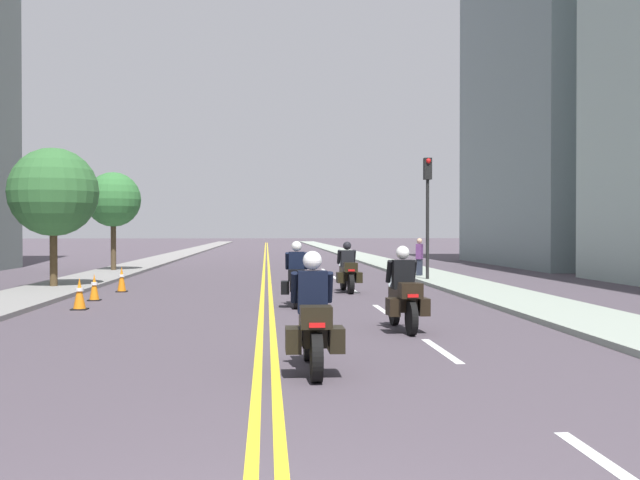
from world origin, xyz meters
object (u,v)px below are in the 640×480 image
(traffic_light_near, at_px, (428,196))
(street_tree_1, at_px, (53,192))
(motorcycle_3, at_px, (347,272))
(pedestrian_0, at_px, (419,258))
(motorcycle_0, at_px, (313,324))
(motorcycle_2, at_px, (296,280))
(street_tree_0, at_px, (113,200))
(motorcycle_1, at_px, (404,296))
(traffic_cone_0, at_px, (94,287))
(traffic_cone_2, at_px, (122,279))
(traffic_cone_1, at_px, (79,294))

(traffic_light_near, distance_m, street_tree_1, 13.07)
(motorcycle_3, relative_size, pedestrian_0, 1.31)
(motorcycle_0, relative_size, street_tree_1, 0.48)
(motorcycle_0, relative_size, motorcycle_2, 1.01)
(street_tree_1, bearing_deg, motorcycle_2, -37.23)
(motorcycle_3, height_order, street_tree_0, street_tree_0)
(traffic_light_near, bearing_deg, pedestrian_0, 86.00)
(motorcycle_1, distance_m, street_tree_0, 22.61)
(motorcycle_3, xyz_separation_m, traffic_cone_0, (-7.19, -2.19, -0.27))
(street_tree_0, bearing_deg, motorcycle_0, -72.67)
(motorcycle_2, bearing_deg, motorcycle_0, -88.04)
(motorcycle_1, xyz_separation_m, street_tree_1, (-9.48, 10.55, 2.49))
(motorcycle_2, distance_m, traffic_cone_2, 7.07)
(motorcycle_1, height_order, pedestrian_0, motorcycle_1)
(motorcycle_3, distance_m, traffic_cone_0, 7.52)
(motorcycle_0, relative_size, street_tree_0, 0.48)
(traffic_cone_1, distance_m, traffic_cone_2, 5.18)
(motorcycle_2, height_order, traffic_cone_2, motorcycle_2)
(traffic_light_near, bearing_deg, street_tree_1, -168.84)
(traffic_light_near, bearing_deg, motorcycle_3, -128.98)
(motorcycle_3, height_order, traffic_light_near, traffic_light_near)
(traffic_cone_0, bearing_deg, traffic_light_near, 31.25)
(motorcycle_2, distance_m, pedestrian_0, 11.78)
(motorcycle_2, height_order, street_tree_0, street_tree_0)
(motorcycle_3, distance_m, traffic_cone_2, 7.04)
(motorcycle_1, bearing_deg, motorcycle_0, -118.77)
(traffic_cone_0, relative_size, traffic_cone_2, 0.92)
(pedestrian_0, bearing_deg, motorcycle_3, -3.91)
(motorcycle_1, relative_size, motorcycle_3, 1.01)
(motorcycle_2, xyz_separation_m, street_tree_0, (-7.71, 15.57, 2.66))
(traffic_cone_0, relative_size, traffic_light_near, 0.16)
(street_tree_0, bearing_deg, pedestrian_0, -21.25)
(traffic_cone_2, bearing_deg, traffic_cone_0, -93.73)
(traffic_light_near, bearing_deg, traffic_cone_2, -160.99)
(motorcycle_3, bearing_deg, motorcycle_0, -100.98)
(traffic_light_near, xyz_separation_m, pedestrian_0, (0.15, 2.17, -2.37))
(motorcycle_0, bearing_deg, motorcycle_2, 88.84)
(motorcycle_2, xyz_separation_m, pedestrian_0, (5.34, 10.49, 0.17))
(street_tree_1, bearing_deg, traffic_cone_2, -24.30)
(pedestrian_0, relative_size, street_tree_1, 0.35)
(motorcycle_2, distance_m, street_tree_0, 17.58)
(motorcycle_0, relative_size, pedestrian_0, 1.36)
(traffic_cone_1, distance_m, street_tree_1, 7.23)
(motorcycle_1, xyz_separation_m, street_tree_0, (-9.56, 20.32, 2.65))
(motorcycle_0, bearing_deg, street_tree_0, 107.06)
(motorcycle_1, height_order, traffic_cone_0, motorcycle_1)
(motorcycle_2, relative_size, street_tree_0, 0.47)
(motorcycle_3, distance_m, street_tree_1, 9.86)
(motorcycle_2, height_order, pedestrian_0, motorcycle_2)
(traffic_cone_1, bearing_deg, traffic_light_near, 40.02)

